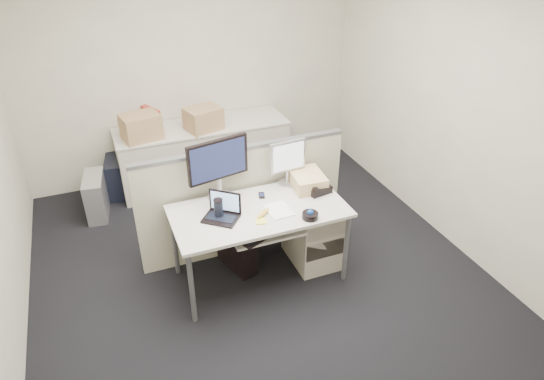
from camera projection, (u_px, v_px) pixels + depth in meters
name	position (u px, v px, depth m)	size (l,w,h in m)	color
floor	(260.00, 275.00, 4.52)	(4.00, 4.50, 0.01)	black
wall_back	(191.00, 66.00, 5.62)	(4.00, 0.02, 2.70)	#B5AE9F
wall_front	(444.00, 358.00, 2.04)	(4.00, 0.02, 2.70)	#B5AE9F
wall_right	(461.00, 109.00, 4.47)	(0.02, 4.50, 2.70)	#B5AE9F
desk	(259.00, 216.00, 4.18)	(1.50, 0.75, 0.73)	silver
keyboard_tray	(267.00, 231.00, 4.06)	(0.62, 0.32, 0.02)	silver
drawer_pedestal	(312.00, 231.00, 4.57)	(0.40, 0.55, 0.65)	beige
cubicle_partition	(243.00, 202.00, 4.59)	(2.00, 0.06, 1.10)	beige
back_counter	(204.00, 154.00, 5.88)	(2.00, 0.60, 0.72)	beige
monitor_main	(218.00, 169.00, 4.18)	(0.56, 0.22, 0.56)	black
monitor_small	(287.00, 163.00, 4.42)	(0.35, 0.18, 0.43)	#B7B7BC
laptop	(220.00, 209.00, 3.97)	(0.28, 0.21, 0.21)	black
trackball	(310.00, 216.00, 4.02)	(0.14, 0.14, 0.05)	black
desk_phone	(318.00, 189.00, 4.39)	(0.21, 0.17, 0.07)	black
paper_stack	(279.00, 210.00, 4.13)	(0.20, 0.25, 0.01)	white
sticky_pad	(261.00, 221.00, 3.98)	(0.08, 0.08, 0.01)	#FEFF52
travel_mug	(218.00, 209.00, 4.01)	(0.07, 0.07, 0.16)	black
banana	(263.00, 213.00, 4.06)	(0.18, 0.04, 0.04)	yellow
cellphone	(262.00, 195.00, 4.34)	(0.05, 0.10, 0.01)	black
manila_folders	(307.00, 180.00, 4.45)	(0.28, 0.36, 0.13)	tan
keyboard	(263.00, 233.00, 4.00)	(0.44, 0.16, 0.02)	black
pc_tower_desk	(237.00, 249.00, 4.53)	(0.17, 0.43, 0.40)	black
pc_tower_spare_dark	(116.00, 176.00, 5.69)	(0.19, 0.47, 0.44)	black
pc_tower_spare_silver	(96.00, 196.00, 5.29)	(0.20, 0.50, 0.46)	#B7B7BC
cardboard_box_left	(141.00, 128.00, 5.29)	(0.40, 0.30, 0.30)	#A28053
cardboard_box_right	(203.00, 120.00, 5.52)	(0.38, 0.30, 0.28)	#A28053
red_binder	(152.00, 120.00, 5.52)	(0.07, 0.30, 0.28)	#A32D1F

